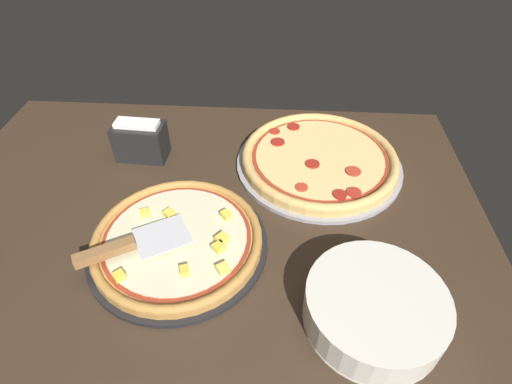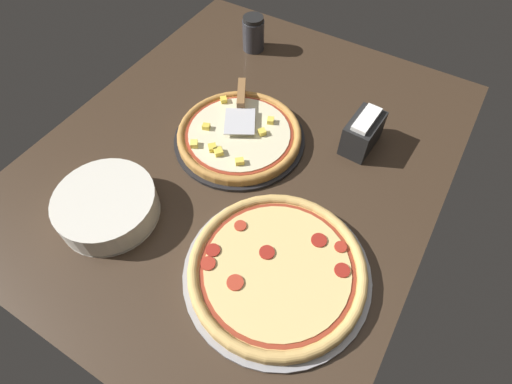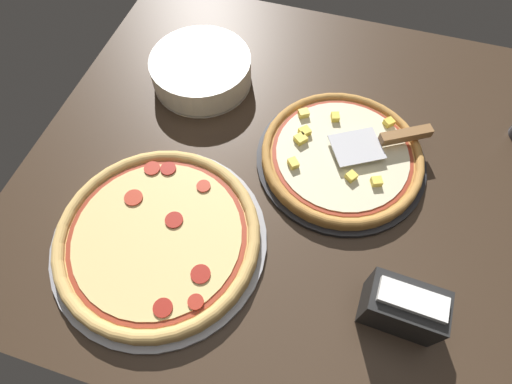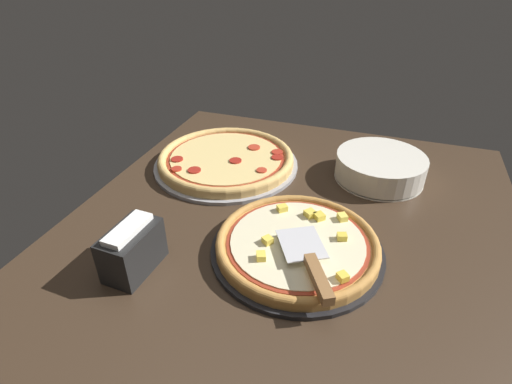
% 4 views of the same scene
% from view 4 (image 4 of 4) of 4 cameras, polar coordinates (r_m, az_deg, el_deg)
% --- Properties ---
extents(ground_plane, '(1.27, 1.04, 0.04)m').
position_cam_4_polar(ground_plane, '(0.91, 4.16, -7.53)').
color(ground_plane, '#38281C').
extents(pizza_pan_front, '(0.37, 0.37, 0.01)m').
position_cam_4_polar(pizza_pan_front, '(0.86, 5.86, -8.23)').
color(pizza_pan_front, black).
rests_on(pizza_pan_front, ground_plane).
extents(pizza_front, '(0.35, 0.35, 0.03)m').
position_cam_4_polar(pizza_front, '(0.85, 5.94, -7.27)').
color(pizza_front, '#B77F3D').
rests_on(pizza_front, pizza_pan_front).
extents(pizza_pan_back, '(0.42, 0.42, 0.01)m').
position_cam_4_polar(pizza_pan_back, '(1.18, -4.27, 3.99)').
color(pizza_pan_back, '#939399').
rests_on(pizza_pan_back, ground_plane).
extents(pizza_back, '(0.39, 0.39, 0.03)m').
position_cam_4_polar(pizza_back, '(1.17, -4.30, 4.81)').
color(pizza_back, '#DBAD60').
rests_on(pizza_back, pizza_pan_back).
extents(serving_spatula, '(0.21, 0.15, 0.02)m').
position_cam_4_polar(serving_spatula, '(0.76, 8.15, -10.60)').
color(serving_spatula, silver).
rests_on(serving_spatula, pizza_front).
extents(plate_stack, '(0.24, 0.24, 0.07)m').
position_cam_4_polar(plate_stack, '(1.15, 17.30, 3.39)').
color(plate_stack, silver).
rests_on(plate_stack, ground_plane).
extents(napkin_holder, '(0.13, 0.08, 0.11)m').
position_cam_4_polar(napkin_holder, '(0.83, -17.27, -7.81)').
color(napkin_holder, black).
rests_on(napkin_holder, ground_plane).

